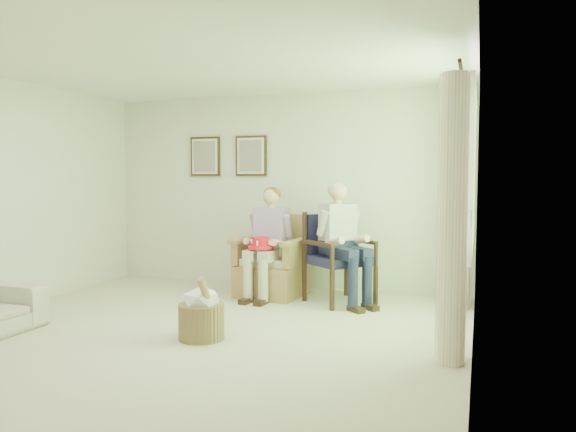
{
  "coord_description": "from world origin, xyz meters",
  "views": [
    {
      "loc": [
        2.54,
        -4.42,
        1.49
      ],
      "look_at": [
        0.48,
        1.57,
        1.05
      ],
      "focal_mm": 35.0,
      "sensor_mm": 36.0,
      "label": 1
    }
  ],
  "objects_px": {
    "wood_armchair": "(342,254)",
    "person_dark": "(338,233)",
    "red_hat": "(261,244)",
    "wicker_armchair": "(273,270)",
    "hatbox": "(201,313)",
    "person_wicker": "(269,235)"
  },
  "relations": [
    {
      "from": "wood_armchair",
      "to": "person_dark",
      "type": "relative_size",
      "value": 0.74
    },
    {
      "from": "person_dark",
      "to": "wood_armchair",
      "type": "bearing_deg",
      "value": 40.76
    },
    {
      "from": "red_hat",
      "to": "wicker_armchair",
      "type": "bearing_deg",
      "value": 86.21
    },
    {
      "from": "wicker_armchair",
      "to": "wood_armchair",
      "type": "relative_size",
      "value": 0.97
    },
    {
      "from": "red_hat",
      "to": "hatbox",
      "type": "height_order",
      "value": "red_hat"
    },
    {
      "from": "red_hat",
      "to": "person_wicker",
      "type": "bearing_deg",
      "value": 83.75
    },
    {
      "from": "person_wicker",
      "to": "person_dark",
      "type": "distance_m",
      "value": 0.9
    },
    {
      "from": "wood_armchair",
      "to": "person_wicker",
      "type": "bearing_deg",
      "value": 136.77
    },
    {
      "from": "wood_armchair",
      "to": "person_dark",
      "type": "bearing_deg",
      "value": -139.24
    },
    {
      "from": "red_hat",
      "to": "person_dark",
      "type": "bearing_deg",
      "value": 7.91
    },
    {
      "from": "wood_armchair",
      "to": "person_wicker",
      "type": "relative_size",
      "value": 0.78
    },
    {
      "from": "person_wicker",
      "to": "wood_armchair",
      "type": "bearing_deg",
      "value": 10.98
    },
    {
      "from": "wicker_armchair",
      "to": "person_dark",
      "type": "relative_size",
      "value": 0.72
    },
    {
      "from": "person_dark",
      "to": "hatbox",
      "type": "distance_m",
      "value": 2.08
    },
    {
      "from": "person_wicker",
      "to": "person_dark",
      "type": "height_order",
      "value": "person_dark"
    },
    {
      "from": "wicker_armchair",
      "to": "red_hat",
      "type": "relative_size",
      "value": 3.25
    },
    {
      "from": "wood_armchair",
      "to": "person_dark",
      "type": "distance_m",
      "value": 0.31
    },
    {
      "from": "person_wicker",
      "to": "hatbox",
      "type": "xyz_separation_m",
      "value": [
        0.06,
        -1.88,
        -0.54
      ]
    },
    {
      "from": "person_wicker",
      "to": "hatbox",
      "type": "relative_size",
      "value": 2.16
    },
    {
      "from": "wood_armchair",
      "to": "hatbox",
      "type": "relative_size",
      "value": 1.68
    },
    {
      "from": "wicker_armchair",
      "to": "person_dark",
      "type": "xyz_separation_m",
      "value": [
        0.9,
        -0.21,
        0.51
      ]
    },
    {
      "from": "wicker_armchair",
      "to": "person_wicker",
      "type": "height_order",
      "value": "person_wicker"
    }
  ]
}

